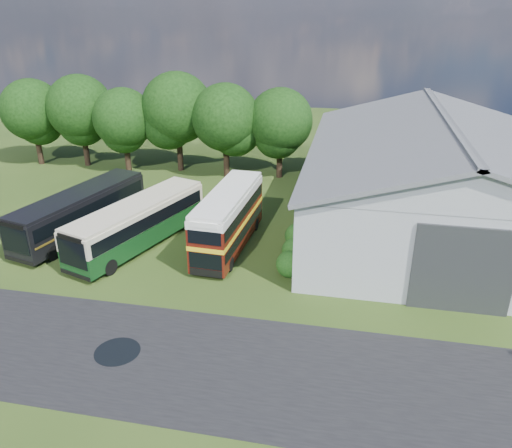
% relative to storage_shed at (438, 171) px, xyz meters
% --- Properties ---
extents(ground, '(120.00, 120.00, 0.00)m').
position_rel_storage_shed_xyz_m(ground, '(-15.00, -15.98, -4.17)').
color(ground, '#233A12').
rests_on(ground, ground).
extents(asphalt_road, '(60.00, 8.00, 0.02)m').
position_rel_storage_shed_xyz_m(asphalt_road, '(-12.00, -18.98, -4.17)').
color(asphalt_road, black).
rests_on(asphalt_road, ground).
extents(puddle, '(2.20, 2.20, 0.01)m').
position_rel_storage_shed_xyz_m(puddle, '(-16.50, -18.98, -4.17)').
color(puddle, black).
rests_on(puddle, ground).
extents(storage_shed, '(18.80, 24.80, 8.15)m').
position_rel_storage_shed_xyz_m(storage_shed, '(0.00, 0.00, 0.00)').
color(storage_shed, gray).
rests_on(storage_shed, ground).
extents(tree_far_left, '(6.12, 6.12, 8.64)m').
position_rel_storage_shed_xyz_m(tree_far_left, '(-38.00, 8.02, 1.40)').
color(tree_far_left, black).
rests_on(tree_far_left, ground).
extents(tree_left_a, '(6.46, 6.46, 9.12)m').
position_rel_storage_shed_xyz_m(tree_left_a, '(-33.00, 8.52, 1.71)').
color(tree_left_a, black).
rests_on(tree_left_a, ground).
extents(tree_left_b, '(5.78, 5.78, 8.16)m').
position_rel_storage_shed_xyz_m(tree_left_b, '(-28.00, 7.52, 1.09)').
color(tree_left_b, black).
rests_on(tree_left_b, ground).
extents(tree_mid, '(6.80, 6.80, 9.60)m').
position_rel_storage_shed_xyz_m(tree_mid, '(-23.00, 8.82, 2.02)').
color(tree_mid, black).
rests_on(tree_mid, ground).
extents(tree_right_a, '(6.26, 6.26, 8.83)m').
position_rel_storage_shed_xyz_m(tree_right_a, '(-18.00, 7.82, 1.52)').
color(tree_right_a, black).
rests_on(tree_right_a, ground).
extents(tree_right_b, '(5.98, 5.98, 8.45)m').
position_rel_storage_shed_xyz_m(tree_right_b, '(-13.00, 8.62, 1.27)').
color(tree_right_b, black).
rests_on(tree_right_b, ground).
extents(shrub_front, '(1.70, 1.70, 1.70)m').
position_rel_storage_shed_xyz_m(shrub_front, '(-9.40, -9.98, -4.17)').
color(shrub_front, '#194714').
rests_on(shrub_front, ground).
extents(shrub_mid, '(1.60, 1.60, 1.60)m').
position_rel_storage_shed_xyz_m(shrub_mid, '(-9.40, -7.98, -4.17)').
color(shrub_mid, '#194714').
rests_on(shrub_mid, ground).
extents(shrub_back, '(1.80, 1.80, 1.80)m').
position_rel_storage_shed_xyz_m(shrub_back, '(-9.40, -5.98, -4.17)').
color(shrub_back, '#194714').
rests_on(shrub_back, ground).
extents(bus_green_single, '(6.09, 11.70, 3.16)m').
position_rel_storage_shed_xyz_m(bus_green_single, '(-20.09, -7.91, -2.49)').
color(bus_green_single, black).
rests_on(bus_green_single, ground).
extents(bus_maroon_double, '(2.87, 9.49, 4.03)m').
position_rel_storage_shed_xyz_m(bus_maroon_double, '(-14.01, -6.95, -2.15)').
color(bus_maroon_double, black).
rests_on(bus_maroon_double, ground).
extents(bus_dark_single, '(5.25, 11.74, 3.15)m').
position_rel_storage_shed_xyz_m(bus_dark_single, '(-24.98, -6.84, -2.49)').
color(bus_dark_single, black).
rests_on(bus_dark_single, ground).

